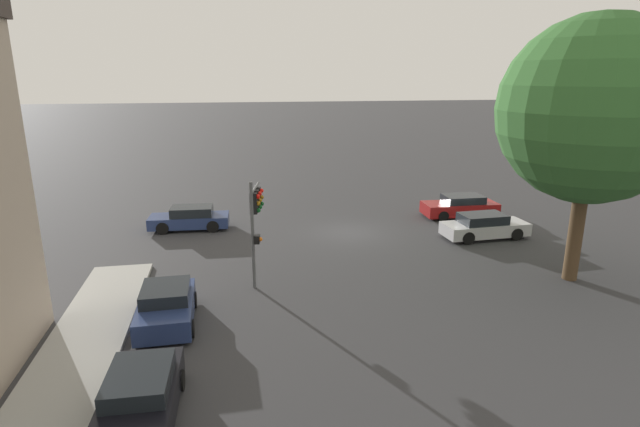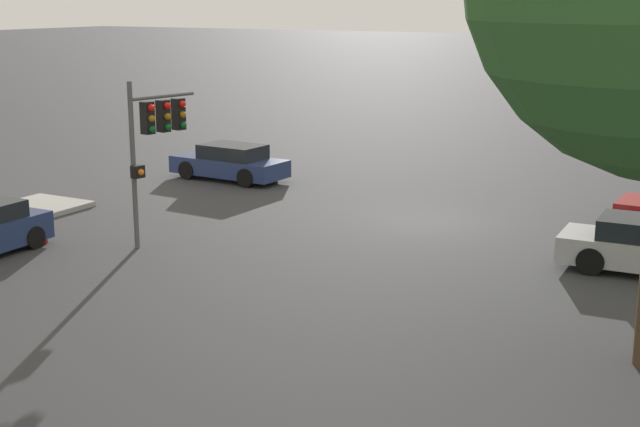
% 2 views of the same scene
% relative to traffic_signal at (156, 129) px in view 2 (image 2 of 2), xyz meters
% --- Properties ---
extents(ground_plane, '(300.00, 300.00, 0.00)m').
position_rel_traffic_signal_xyz_m(ground_plane, '(-5.73, -6.10, -3.29)').
color(ground_plane, '#333335').
extents(traffic_signal, '(0.70, 2.44, 4.67)m').
position_rel_traffic_signal_xyz_m(traffic_signal, '(0.00, 0.00, 0.00)').
color(traffic_signal, '#515456').
rests_on(traffic_signal, ground_plane).
extents(crossing_car_1, '(4.70, 2.10, 1.38)m').
position_rel_traffic_signal_xyz_m(crossing_car_1, '(3.45, -8.52, -2.63)').
color(crossing_car_1, navy).
rests_on(crossing_car_1, ground_plane).
extents(fire_hydrant, '(0.22, 0.22, 0.92)m').
position_rel_traffic_signal_xyz_m(fire_hydrant, '(2.87, 1.72, -2.80)').
color(fire_hydrant, red).
rests_on(fire_hydrant, ground_plane).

